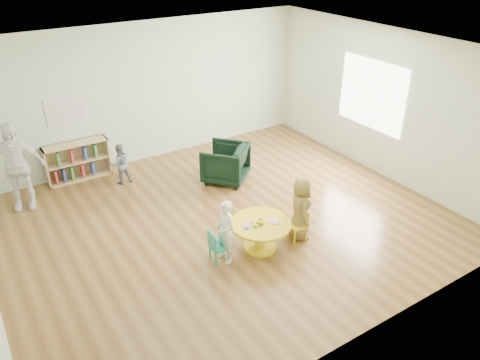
{
  "coord_description": "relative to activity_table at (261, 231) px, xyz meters",
  "views": [
    {
      "loc": [
        -3.31,
        -5.64,
        4.31
      ],
      "look_at": [
        0.1,
        -0.3,
        0.89
      ],
      "focal_mm": 35.0,
      "sensor_mm": 36.0,
      "label": 1
    }
  ],
  "objects": [
    {
      "name": "toddler",
      "position": [
        -1.04,
        3.14,
        0.08
      ],
      "size": [
        0.4,
        0.32,
        0.8
      ],
      "primitive_type": "imported",
      "rotation": [
        0.0,
        0.0,
        3.09
      ],
      "color": "#171E3B",
      "rests_on": "ground"
    },
    {
      "name": "kid_chair_right",
      "position": [
        0.66,
        -0.11,
        -0.05
      ],
      "size": [
        0.29,
        0.29,
        0.5
      ],
      "rotation": [
        0.0,
        0.0,
        1.48
      ],
      "color": "gold",
      "rests_on": "ground"
    },
    {
      "name": "armchair",
      "position": [
        0.68,
        2.16,
        0.05
      ],
      "size": [
        1.11,
        1.11,
        0.73
      ],
      "primitive_type": "imported",
      "rotation": [
        0.0,
        0.0,
        3.85
      ],
      "color": "black",
      "rests_on": "ground"
    },
    {
      "name": "kid_chair_left",
      "position": [
        -0.71,
        0.08,
        -0.05
      ],
      "size": [
        0.29,
        0.29,
        0.5
      ],
      "rotation": [
        0.0,
        0.0,
        -1.66
      ],
      "color": "#1A8F76",
      "rests_on": "ground"
    },
    {
      "name": "room",
      "position": [
        -0.06,
        0.92,
        1.58
      ],
      "size": [
        7.1,
        7.0,
        2.8
      ],
      "color": "brown",
      "rests_on": "ground"
    },
    {
      "name": "adult_caretaker",
      "position": [
        -2.79,
        3.21,
        0.47
      ],
      "size": [
        0.99,
        0.63,
        1.57
      ],
      "primitive_type": "imported",
      "rotation": [
        0.0,
        0.0,
        -0.29
      ],
      "color": "white",
      "rests_on": "ground"
    },
    {
      "name": "bookshelf",
      "position": [
        -1.69,
        3.78,
        0.05
      ],
      "size": [
        1.2,
        0.3,
        0.75
      ],
      "color": "tan",
      "rests_on": "ground"
    },
    {
      "name": "child_right",
      "position": [
        0.69,
        -0.08,
        0.2
      ],
      "size": [
        0.51,
        0.6,
        1.04
      ],
      "primitive_type": "imported",
      "rotation": [
        0.0,
        0.0,
        1.15
      ],
      "color": "gold",
      "rests_on": "ground"
    },
    {
      "name": "alphabet_poster",
      "position": [
        -1.67,
        3.9,
        1.03
      ],
      "size": [
        0.74,
        0.01,
        0.54
      ],
      "color": "white",
      "rests_on": "ground"
    },
    {
      "name": "child_left",
      "position": [
        -0.59,
        0.03,
        0.18
      ],
      "size": [
        0.26,
        0.38,
        0.98
      ],
      "primitive_type": "imported",
      "rotation": [
        0.0,
        0.0,
        -1.49
      ],
      "color": "white",
      "rests_on": "ground"
    },
    {
      "name": "activity_table",
      "position": [
        0.0,
        0.0,
        0.0
      ],
      "size": [
        0.91,
        0.91,
        0.5
      ],
      "rotation": [
        0.0,
        0.0,
        0.0
      ],
      "color": "gold",
      "rests_on": "ground"
    }
  ]
}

